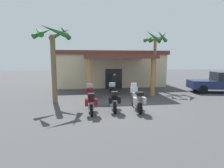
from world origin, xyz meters
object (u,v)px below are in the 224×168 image
motorcycle_black (113,99)px  motorcycle_maroon (91,101)px  pickup_truck_navy (219,83)px  motorcycle_silver (137,99)px  pedestrian (115,81)px  palm_tree_roadside (53,45)px  palm_tree_near_portico (155,44)px  motel_building (111,68)px

motorcycle_black → motorcycle_maroon: bearing=106.6°
pickup_truck_navy → motorcycle_maroon: bearing=-147.8°
motorcycle_maroon → motorcycle_silver: (2.83, 0.11, 0.00)m
motorcycle_maroon → pedestrian: (2.22, 6.73, 0.33)m
palm_tree_roadside → palm_tree_near_portico: size_ratio=0.92×
pedestrian → palm_tree_roadside: 7.06m
motel_building → palm_tree_near_portico: (4.14, -3.68, 2.51)m
pickup_truck_navy → motel_building: bearing=158.1°
motorcycle_silver → pedestrian: size_ratio=1.25×
pedestrian → pickup_truck_navy: pickup_truck_navy is taller
motel_building → pickup_truck_navy: 11.44m
motel_building → motorcycle_silver: motel_building is taller
pickup_truck_navy → palm_tree_roadside: bearing=-161.2°
palm_tree_near_portico → pedestrian: bearing=-171.5°
motorcycle_black → palm_tree_near_portico: palm_tree_near_portico is taller
motorcycle_silver → pickup_truck_navy: bearing=-61.5°
motel_building → palm_tree_near_portico: palm_tree_near_portico is taller
motel_building → motorcycle_maroon: size_ratio=5.75×
motorcycle_black → palm_tree_roadside: bearing=61.4°
palm_tree_roadside → motorcycle_black: bearing=-28.6°
motorcycle_silver → pickup_truck_navy: (9.20, 5.12, 0.24)m
pickup_truck_navy → palm_tree_near_portico: (-5.65, 2.12, 3.68)m
motel_building → pedestrian: bearing=-92.6°
motel_building → motorcycle_maroon: (-2.23, -11.03, -1.40)m
pedestrian → palm_tree_near_portico: bearing=87.5°
motorcycle_maroon → motorcycle_silver: 2.83m
motel_building → palm_tree_near_portico: 6.08m
pedestrian → palm_tree_near_portico: palm_tree_near_portico is taller
palm_tree_roadside → palm_tree_near_portico: bearing=27.7°
motel_building → motorcycle_silver: bearing=-89.4°
pickup_truck_navy → pedestrian: bearing=-180.0°
motel_building → motorcycle_maroon: motel_building is taller
motel_building → palm_tree_near_portico: size_ratio=2.13×
motorcycle_black → motorcycle_silver: 1.45m
motel_building → pickup_truck_navy: size_ratio=2.35×
palm_tree_near_portico → motorcycle_silver: bearing=-116.1°
motorcycle_black → motorcycle_silver: size_ratio=1.00×
motorcycle_silver → palm_tree_near_portico: palm_tree_near_portico is taller
motorcycle_silver → palm_tree_roadside: (-5.44, 2.51, 3.42)m
motorcycle_maroon → pedestrian: size_ratio=1.25×
motorcycle_silver → pedestrian: (-0.61, 6.61, 0.33)m
motorcycle_silver → pickup_truck_navy: 10.53m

